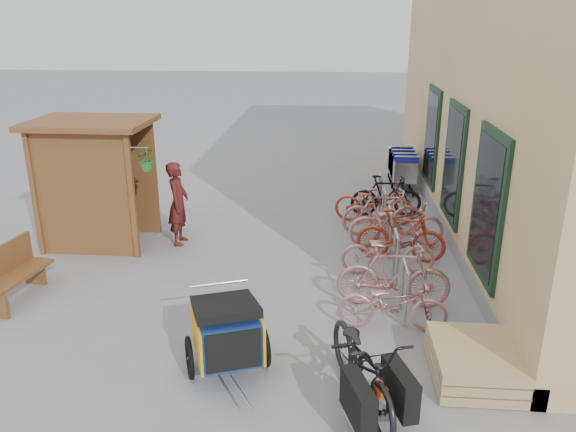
# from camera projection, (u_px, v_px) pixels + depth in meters

# --- Properties ---
(ground) EXTENTS (80.00, 80.00, 0.00)m
(ground) POSITION_uv_depth(u_px,v_px,m) (247.00, 311.00, 8.40)
(ground) COLOR gray
(kiosk) EXTENTS (2.49, 1.65, 2.40)m
(kiosk) POSITION_uv_depth(u_px,v_px,m) (90.00, 165.00, 10.45)
(kiosk) COLOR brown
(kiosk) RESTS_ON ground
(bike_rack) EXTENTS (0.05, 5.35, 0.86)m
(bike_rack) POSITION_uv_depth(u_px,v_px,m) (389.00, 227.00, 10.31)
(bike_rack) COLOR #A5A8AD
(bike_rack) RESTS_ON ground
(pallet_stack) EXTENTS (1.00, 1.20, 0.40)m
(pallet_stack) POSITION_uv_depth(u_px,v_px,m) (474.00, 362.00, 6.78)
(pallet_stack) COLOR tan
(pallet_stack) RESTS_ON ground
(bench) EXTENTS (0.62, 1.44, 0.88)m
(bench) POSITION_uv_depth(u_px,v_px,m) (10.00, 273.00, 8.60)
(bench) COLOR brown
(bench) RESTS_ON ground
(shopping_carts) EXTENTS (0.59, 1.98, 1.05)m
(shopping_carts) POSITION_uv_depth(u_px,v_px,m) (402.00, 164.00, 14.41)
(shopping_carts) COLOR silver
(shopping_carts) RESTS_ON ground
(child_trailer) EXTENTS (1.12, 1.72, 1.00)m
(child_trailer) POSITION_uv_depth(u_px,v_px,m) (227.00, 330.00, 6.83)
(child_trailer) COLOR navy
(child_trailer) RESTS_ON ground
(cargo_bike) EXTENTS (1.22, 2.03, 1.01)m
(cargo_bike) POSITION_uv_depth(u_px,v_px,m) (364.00, 365.00, 6.24)
(cargo_bike) COLOR black
(cargo_bike) RESTS_ON ground
(person_kiosk) EXTENTS (0.39, 0.59, 1.62)m
(person_kiosk) POSITION_uv_depth(u_px,v_px,m) (178.00, 203.00, 10.70)
(person_kiosk) COLOR maroon
(person_kiosk) RESTS_ON ground
(bike_0) EXTENTS (1.55, 0.63, 0.80)m
(bike_0) POSITION_uv_depth(u_px,v_px,m) (393.00, 303.00, 7.79)
(bike_0) COLOR tan
(bike_0) RESTS_ON ground
(bike_1) EXTENTS (1.71, 0.54, 1.02)m
(bike_1) POSITION_uv_depth(u_px,v_px,m) (394.00, 276.00, 8.38)
(bike_1) COLOR tan
(bike_1) RESTS_ON ground
(bike_2) EXTENTS (1.62, 0.64, 0.84)m
(bike_2) POSITION_uv_depth(u_px,v_px,m) (388.00, 251.00, 9.50)
(bike_2) COLOR tan
(bike_2) RESTS_ON ground
(bike_3) EXTENTS (1.65, 0.73, 0.96)m
(bike_3) POSITION_uv_depth(u_px,v_px,m) (401.00, 235.00, 10.03)
(bike_3) COLOR #A1331D
(bike_3) RESTS_ON ground
(bike_4) EXTENTS (1.86, 0.79, 0.95)m
(bike_4) POSITION_uv_depth(u_px,v_px,m) (396.00, 223.00, 10.63)
(bike_4) COLOR tan
(bike_4) RESTS_ON ground
(bike_5) EXTENTS (1.67, 0.58, 0.99)m
(bike_5) POSITION_uv_depth(u_px,v_px,m) (383.00, 212.00, 11.18)
(bike_5) COLOR tan
(bike_5) RESTS_ON ground
(bike_6) EXTENTS (1.76, 0.88, 0.88)m
(bike_6) POSITION_uv_depth(u_px,v_px,m) (374.00, 203.00, 11.90)
(bike_6) COLOR #A1331D
(bike_6) RESTS_ON ground
(bike_7) EXTENTS (1.58, 0.53, 0.93)m
(bike_7) POSITION_uv_depth(u_px,v_px,m) (386.00, 196.00, 12.29)
(bike_7) COLOR black
(bike_7) RESTS_ON ground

